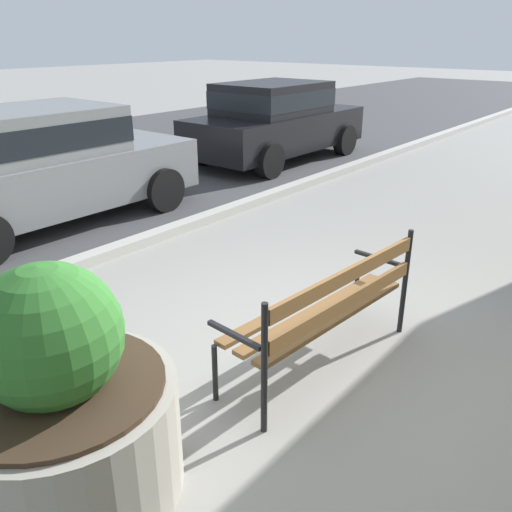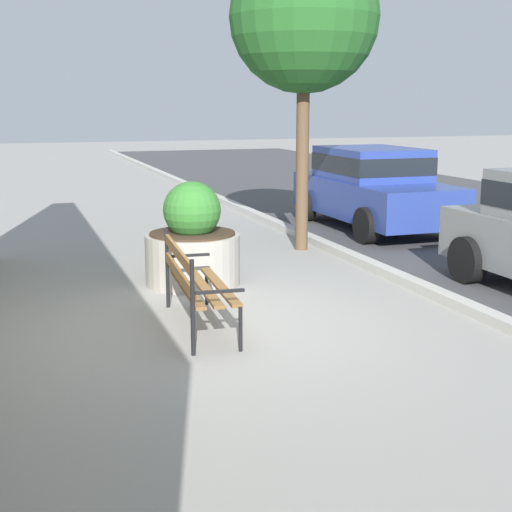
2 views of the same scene
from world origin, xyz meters
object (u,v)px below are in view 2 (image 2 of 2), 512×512
Objects in this scene: park_bench at (193,279)px; parked_car_blue at (373,186)px; concrete_planter at (193,244)px; street_tree_near_bench at (304,18)px.

parked_car_blue reaches higher than park_bench.
park_bench is at bearing -43.35° from parked_car_blue.
parked_car_blue reaches higher than concrete_planter.
park_bench is at bearing -13.80° from concrete_planter.
street_tree_near_bench is 1.19× the size of parked_car_blue.
concrete_planter reaches higher than park_bench.
street_tree_near_bench is at bearing -54.69° from parked_car_blue.
parked_car_blue is at bearing 125.31° from street_tree_near_bench.
parked_car_blue is at bearing 136.65° from park_bench.
park_bench is 0.37× the size of street_tree_near_bench.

